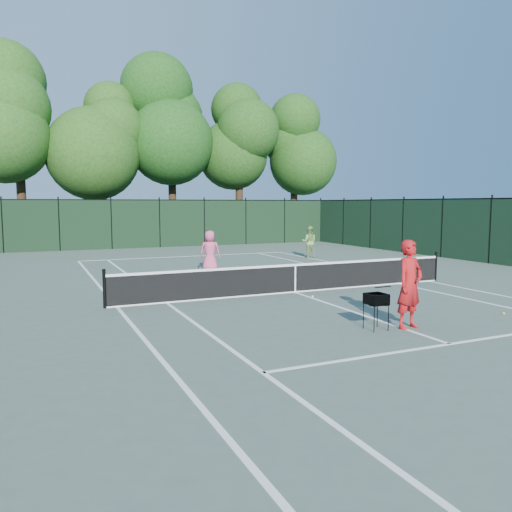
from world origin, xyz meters
name	(u,v)px	position (x,y,z in m)	size (l,w,h in m)	color
ground	(295,292)	(0.00, 0.00, 0.00)	(90.00, 90.00, 0.00)	#48584D
sideline_doubles_left	(117,307)	(-5.49, 0.00, 0.00)	(0.10, 23.77, 0.01)	white
sideline_doubles_right	(428,281)	(5.49, 0.00, 0.00)	(0.10, 23.77, 0.01)	white
sideline_singles_left	(167,303)	(-4.12, 0.00, 0.00)	(0.10, 23.77, 0.01)	white
sideline_singles_right	(398,284)	(4.12, 0.00, 0.00)	(0.10, 23.77, 0.01)	white
baseline_far	(187,256)	(0.00, 11.88, 0.00)	(10.97, 0.10, 0.01)	white
service_line_near	(449,344)	(0.00, -6.40, 0.00)	(8.23, 0.10, 0.01)	white
service_line_far	(224,268)	(0.00, 6.40, 0.00)	(8.23, 0.10, 0.01)	white
center_service_line	(295,292)	(0.00, 0.00, 0.00)	(0.10, 12.80, 0.01)	white
tennis_net	(295,277)	(0.00, 0.00, 0.48)	(11.69, 0.09, 1.06)	black
fence_far	(160,224)	(0.00, 18.00, 1.50)	(24.00, 0.05, 3.00)	black
tree_1	(17,110)	(-8.00, 22.00, 8.69)	(6.80, 6.80, 13.98)	black
tree_2	(100,130)	(-3.00, 21.80, 7.73)	(6.00, 6.00, 12.40)	black
tree_3	(171,117)	(2.00, 22.30, 9.01)	(7.00, 7.00, 14.45)	black
tree_4	(239,132)	(7.00, 21.60, 8.14)	(6.20, 6.20, 12.97)	black
tree_5	(294,142)	(12.00, 22.10, 7.71)	(5.80, 5.80, 12.23)	black
coach	(410,284)	(0.15, -5.03, 1.00)	(0.92, 0.80, 1.99)	red
player_pink	(210,251)	(-0.91, 5.53, 0.85)	(0.98, 0.82, 1.71)	#DC4D7B
player_green	(309,242)	(5.62, 8.73, 0.82)	(1.00, 0.93, 1.63)	#7FA854
ball_hopper	(376,299)	(-0.62, -4.85, 0.68)	(0.53, 0.53, 0.81)	black
loose_ball_near_cart	(504,314)	(3.25, -4.98, 0.03)	(0.07, 0.07, 0.07)	#BDDB2C
loose_ball_midcourt	(313,297)	(0.05, -0.99, 0.03)	(0.07, 0.07, 0.07)	#D4F532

